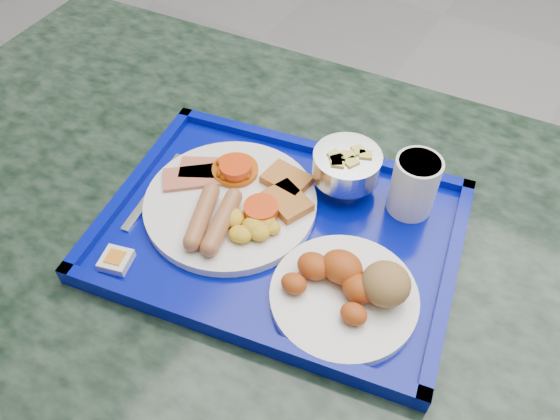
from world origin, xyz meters
name	(u,v)px	position (x,y,z in m)	size (l,w,h in m)	color
floor	(494,249)	(0.00, 0.00, 0.00)	(6.00, 6.00, 0.00)	gray
table	(251,311)	(-0.33, -0.90, 0.62)	(1.40, 0.99, 0.83)	slate
tray	(280,232)	(-0.29, -0.88, 0.84)	(0.54, 0.44, 0.03)	#030C95
main_plate	(235,203)	(-0.36, -0.88, 0.86)	(0.25, 0.25, 0.04)	white
bread_plate	(350,289)	(-0.16, -0.92, 0.87)	(0.19, 0.19, 0.06)	white
fruit_bowl	(346,166)	(-0.25, -0.76, 0.89)	(0.10, 0.10, 0.07)	#B8B9BB
juice_cup	(414,184)	(-0.15, -0.74, 0.90)	(0.06, 0.06, 0.09)	white
spoon	(177,176)	(-0.47, -0.87, 0.85)	(0.05, 0.17, 0.01)	#B8B9BB
knife	(154,191)	(-0.48, -0.91, 0.85)	(0.01, 0.16, 0.00)	#B8B9BB
jam_packet	(116,260)	(-0.44, -1.04, 0.85)	(0.05, 0.05, 0.01)	silver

